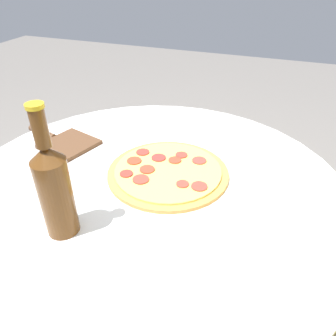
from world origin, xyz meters
TOP-DOWN VIEW (x-y plane):
  - ground_plane at (0.00, 0.00)m, footprint 8.00×8.00m
  - table at (0.00, 0.00)m, footprint 1.02×1.02m
  - pizza at (-0.05, 0.03)m, footprint 0.33×0.33m
  - beer_bottle at (0.23, -0.11)m, footprint 0.07×0.07m
  - pizza_paddle at (-0.10, -0.34)m, footprint 0.18×0.28m

SIDE VIEW (x-z plane):
  - ground_plane at x=0.00m, z-range 0.00..0.00m
  - table at x=0.00m, z-range 0.18..0.88m
  - pizza_paddle at x=-0.10m, z-range 0.69..0.71m
  - pizza at x=-0.05m, z-range 0.69..0.71m
  - beer_bottle at x=0.23m, z-range 0.66..0.96m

